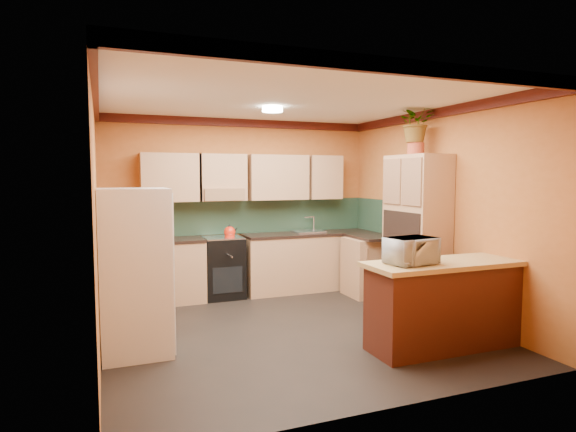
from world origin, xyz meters
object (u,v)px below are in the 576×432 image
Objects in this scene: fridge at (135,272)px; stove at (223,267)px; base_cabinets_back at (262,265)px; microwave at (411,251)px; breakfast_bar at (450,306)px; pantry at (416,234)px.

stove is at bearing 54.67° from fridge.
fridge is (-2.00, -1.94, 0.41)m from base_cabinets_back.
base_cabinets_back is at bearing 92.94° from microwave.
base_cabinets_back is 3.08m from microwave.
breakfast_bar is at bearing -68.98° from base_cabinets_back.
breakfast_bar is (1.76, -2.95, -0.02)m from stove.
base_cabinets_back is 1.74× the size of pantry.
microwave is (0.62, -2.95, 0.63)m from base_cabinets_back.
fridge is at bearing -135.88° from base_cabinets_back.
breakfast_bar is at bearing -59.21° from stove.
microwave is (2.62, -1.01, 0.22)m from fridge.
fridge is at bearing -125.33° from stove.
stove is at bearing 142.66° from pantry.
microwave reaches higher than breakfast_bar.
microwave reaches higher than base_cabinets_back.
breakfast_bar is at bearing -110.42° from pantry.
fridge is 2.82m from microwave.
pantry is (3.60, 0.24, 0.20)m from fridge.
base_cabinets_back is 2.03× the size of breakfast_bar.
pantry is at bearing 69.58° from breakfast_bar.
pantry reaches higher than base_cabinets_back.
microwave is at bearing -21.14° from fridge.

